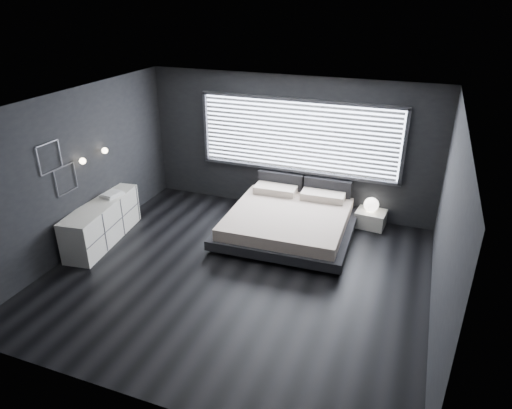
% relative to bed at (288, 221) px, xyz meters
% --- Properties ---
extents(room, '(6.04, 6.00, 2.80)m').
position_rel_bed_xyz_m(room, '(-0.37, -1.60, 1.11)').
color(room, black).
rests_on(room, ground).
extents(window, '(4.14, 0.09, 1.52)m').
position_rel_bed_xyz_m(window, '(-0.17, 1.10, 1.32)').
color(window, white).
rests_on(window, ground).
extents(headboard, '(1.96, 0.16, 0.52)m').
position_rel_bed_xyz_m(headboard, '(0.00, 1.04, 0.28)').
color(headboard, black).
rests_on(headboard, ground).
extents(sconce_near, '(0.18, 0.11, 0.11)m').
position_rel_bed_xyz_m(sconce_near, '(-3.26, -1.55, 1.31)').
color(sconce_near, silver).
rests_on(sconce_near, ground).
extents(sconce_far, '(0.18, 0.11, 0.11)m').
position_rel_bed_xyz_m(sconce_far, '(-3.26, -0.95, 1.31)').
color(sconce_far, silver).
rests_on(sconce_far, ground).
extents(wall_art_upper, '(0.01, 0.48, 0.48)m').
position_rel_bed_xyz_m(wall_art_upper, '(-3.35, -2.15, 1.56)').
color(wall_art_upper, '#47474C').
rests_on(wall_art_upper, ground).
extents(wall_art_lower, '(0.01, 0.48, 0.48)m').
position_rel_bed_xyz_m(wall_art_lower, '(-3.35, -1.90, 1.09)').
color(wall_art_lower, '#47474C').
rests_on(wall_art_lower, ground).
extents(bed, '(2.48, 2.37, 0.62)m').
position_rel_bed_xyz_m(bed, '(0.00, 0.00, 0.00)').
color(bed, black).
rests_on(bed, ground).
extents(nightstand, '(0.60, 0.52, 0.33)m').
position_rel_bed_xyz_m(nightstand, '(1.43, 0.90, -0.13)').
color(nightstand, silver).
rests_on(nightstand, ground).
extents(orb_lamp, '(0.29, 0.29, 0.29)m').
position_rel_bed_xyz_m(orb_lamp, '(1.41, 0.89, 0.18)').
color(orb_lamp, white).
rests_on(orb_lamp, nightstand).
extents(dresser, '(0.79, 1.97, 0.76)m').
position_rel_bed_xyz_m(dresser, '(-3.15, -1.42, 0.09)').
color(dresser, silver).
rests_on(dresser, ground).
extents(book_stack, '(0.35, 0.42, 0.08)m').
position_rel_bed_xyz_m(book_stack, '(-3.13, -1.07, 0.51)').
color(book_stack, white).
rests_on(book_stack, dresser).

